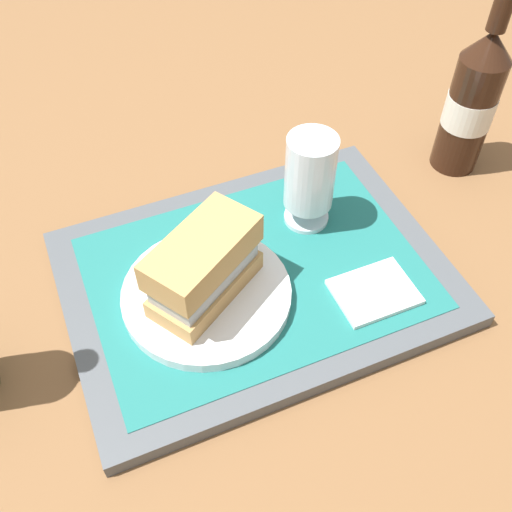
{
  "coord_description": "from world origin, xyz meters",
  "views": [
    {
      "loc": [
        -0.17,
        -0.4,
        0.56
      ],
      "look_at": [
        0.0,
        0.0,
        0.05
      ],
      "focal_mm": 41.56,
      "sensor_mm": 36.0,
      "label": 1
    }
  ],
  "objects_px": {
    "beer_bottle": "(472,101)",
    "beer_glass": "(310,179)",
    "sandwich": "(206,264)",
    "plate": "(207,294)"
  },
  "relations": [
    {
      "from": "plate",
      "to": "sandwich",
      "type": "distance_m",
      "value": 0.05
    },
    {
      "from": "plate",
      "to": "beer_bottle",
      "type": "height_order",
      "value": "beer_bottle"
    },
    {
      "from": "plate",
      "to": "sandwich",
      "type": "xyz_separation_m",
      "value": [
        0.0,
        0.0,
        0.05
      ]
    },
    {
      "from": "beer_bottle",
      "to": "beer_glass",
      "type": "bearing_deg",
      "value": -171.61
    },
    {
      "from": "beer_bottle",
      "to": "sandwich",
      "type": "bearing_deg",
      "value": -165.62
    },
    {
      "from": "plate",
      "to": "beer_glass",
      "type": "distance_m",
      "value": 0.18
    },
    {
      "from": "plate",
      "to": "beer_glass",
      "type": "xyz_separation_m",
      "value": [
        0.16,
        0.07,
        0.06
      ]
    },
    {
      "from": "plate",
      "to": "beer_glass",
      "type": "height_order",
      "value": "beer_glass"
    },
    {
      "from": "sandwich",
      "to": "beer_glass",
      "type": "bearing_deg",
      "value": -8.78
    },
    {
      "from": "beer_glass",
      "to": "sandwich",
      "type": "bearing_deg",
      "value": -156.53
    }
  ]
}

